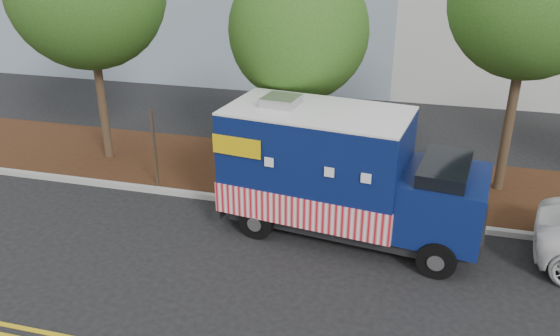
# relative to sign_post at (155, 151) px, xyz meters

# --- Properties ---
(ground) EXTENTS (120.00, 120.00, 0.00)m
(ground) POSITION_rel_sign_post_xyz_m (3.73, -1.55, -1.20)
(ground) COLOR black
(ground) RESTS_ON ground
(curb) EXTENTS (120.00, 0.18, 0.15)m
(curb) POSITION_rel_sign_post_xyz_m (3.73, -0.15, -1.12)
(curb) COLOR #9E9E99
(curb) RESTS_ON ground
(mulch_strip) EXTENTS (120.00, 4.00, 0.15)m
(mulch_strip) POSITION_rel_sign_post_xyz_m (3.73, 1.95, -1.12)
(mulch_strip) COLOR black
(mulch_strip) RESTS_ON ground
(tree_b) EXTENTS (3.82, 3.82, 6.20)m
(tree_b) POSITION_rel_sign_post_xyz_m (3.58, 1.99, 3.08)
(tree_b) COLOR #38281C
(tree_b) RESTS_ON ground
(tree_c) EXTENTS (3.95, 3.95, 7.24)m
(tree_c) POSITION_rel_sign_post_xyz_m (9.30, 2.25, 4.05)
(tree_c) COLOR #38281C
(tree_c) RESTS_ON ground
(sign_post) EXTENTS (0.06, 0.06, 2.40)m
(sign_post) POSITION_rel_sign_post_xyz_m (0.00, 0.00, 0.00)
(sign_post) COLOR #473828
(sign_post) RESTS_ON ground
(food_truck) EXTENTS (6.43, 3.12, 3.26)m
(food_truck) POSITION_rel_sign_post_xyz_m (5.23, -0.95, 0.28)
(food_truck) COLOR black
(food_truck) RESTS_ON ground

